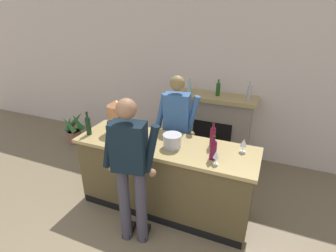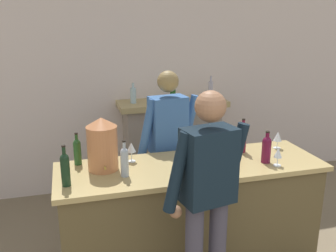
{
  "view_description": "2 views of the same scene",
  "coord_description": "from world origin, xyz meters",
  "px_view_note": "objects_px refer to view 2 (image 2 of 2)",
  "views": [
    {
      "loc": [
        1.03,
        -0.4,
        2.56
      ],
      "look_at": [
        -0.24,
        2.61,
        1.1
      ],
      "focal_mm": 28.0,
      "sensor_mm": 36.0,
      "label": 1
    },
    {
      "loc": [
        -1.15,
        -0.58,
        2.25
      ],
      "look_at": [
        -0.25,
        2.7,
        1.24
      ],
      "focal_mm": 40.0,
      "sensor_mm": 36.0,
      "label": 2
    }
  ],
  "objects_px": {
    "fireplace_stone": "(172,144)",
    "wine_glass_front_left": "(131,148)",
    "wine_bottle_port_short": "(125,161)",
    "wine_glass_back_row": "(180,159)",
    "wine_glass_by_dispenser": "(278,153)",
    "wine_bottle_chardonnay_pale": "(266,148)",
    "ice_bucket_steel": "(206,156)",
    "person_bartender": "(168,148)",
    "person_customer": "(207,202)",
    "wine_bottle_merlot_tall": "(243,137)",
    "wine_bottle_cabernet_heavy": "(77,150)",
    "wine_bottle_rose_blush": "(65,168)",
    "wine_glass_front_right": "(278,137)",
    "copper_dispenser": "(102,144)"
  },
  "relations": [
    {
      "from": "wine_bottle_rose_blush",
      "to": "wine_bottle_port_short",
      "type": "xyz_separation_m",
      "value": [
        0.46,
        0.06,
        -0.01
      ]
    },
    {
      "from": "wine_glass_front_right",
      "to": "wine_glass_front_left",
      "type": "bearing_deg",
      "value": 178.54
    },
    {
      "from": "wine_bottle_cabernet_heavy",
      "to": "wine_glass_front_right",
      "type": "distance_m",
      "value": 1.9
    },
    {
      "from": "person_bartender",
      "to": "copper_dispenser",
      "type": "xyz_separation_m",
      "value": [
        -0.7,
        -0.47,
        0.26
      ]
    },
    {
      "from": "wine_bottle_port_short",
      "to": "person_customer",
      "type": "bearing_deg",
      "value": -49.76
    },
    {
      "from": "wine_glass_front_left",
      "to": "person_bartender",
      "type": "bearing_deg",
      "value": 39.22
    },
    {
      "from": "ice_bucket_steel",
      "to": "wine_glass_by_dispenser",
      "type": "distance_m",
      "value": 0.62
    },
    {
      "from": "person_customer",
      "to": "wine_glass_front_left",
      "type": "distance_m",
      "value": 0.96
    },
    {
      "from": "wine_glass_back_row",
      "to": "person_bartender",
      "type": "bearing_deg",
      "value": 82.6
    },
    {
      "from": "wine_glass_front_right",
      "to": "wine_bottle_merlot_tall",
      "type": "bearing_deg",
      "value": 179.54
    },
    {
      "from": "person_customer",
      "to": "wine_bottle_merlot_tall",
      "type": "relative_size",
      "value": 5.48
    },
    {
      "from": "copper_dispenser",
      "to": "wine_bottle_port_short",
      "type": "xyz_separation_m",
      "value": [
        0.15,
        -0.19,
        -0.09
      ]
    },
    {
      "from": "wine_glass_back_row",
      "to": "wine_bottle_rose_blush",
      "type": "bearing_deg",
      "value": -178.36
    },
    {
      "from": "person_bartender",
      "to": "fireplace_stone",
      "type": "bearing_deg",
      "value": 72.09
    },
    {
      "from": "wine_bottle_rose_blush",
      "to": "wine_bottle_chardonnay_pale",
      "type": "xyz_separation_m",
      "value": [
        1.71,
        0.02,
        -0.01
      ]
    },
    {
      "from": "ice_bucket_steel",
      "to": "wine_bottle_chardonnay_pale",
      "type": "xyz_separation_m",
      "value": [
        0.53,
        -0.09,
        0.05
      ]
    },
    {
      "from": "wine_glass_front_right",
      "to": "wine_glass_front_left",
      "type": "distance_m",
      "value": 1.44
    },
    {
      "from": "wine_glass_front_left",
      "to": "wine_glass_by_dispenser",
      "type": "relative_size",
      "value": 1.1
    },
    {
      "from": "fireplace_stone",
      "to": "wine_glass_front_right",
      "type": "bearing_deg",
      "value": -65.59
    },
    {
      "from": "person_customer",
      "to": "copper_dispenser",
      "type": "xyz_separation_m",
      "value": [
        -0.64,
        0.76,
        0.23
      ]
    },
    {
      "from": "fireplace_stone",
      "to": "wine_glass_back_row",
      "type": "height_order",
      "value": "fireplace_stone"
    },
    {
      "from": "fireplace_stone",
      "to": "ice_bucket_steel",
      "type": "height_order",
      "value": "fireplace_stone"
    },
    {
      "from": "ice_bucket_steel",
      "to": "wine_glass_front_right",
      "type": "xyz_separation_m",
      "value": [
        0.82,
        0.21,
        0.03
      ]
    },
    {
      "from": "person_customer",
      "to": "wine_bottle_merlot_tall",
      "type": "xyz_separation_m",
      "value": [
        0.68,
        0.84,
        0.15
      ]
    },
    {
      "from": "wine_glass_by_dispenser",
      "to": "wine_bottle_chardonnay_pale",
      "type": "bearing_deg",
      "value": 121.26
    },
    {
      "from": "wine_bottle_cabernet_heavy",
      "to": "person_bartender",
      "type": "bearing_deg",
      "value": 18.23
    },
    {
      "from": "wine_bottle_merlot_tall",
      "to": "wine_glass_back_row",
      "type": "relative_size",
      "value": 2.05
    },
    {
      "from": "fireplace_stone",
      "to": "wine_bottle_merlot_tall",
      "type": "distance_m",
      "value": 1.56
    },
    {
      "from": "copper_dispenser",
      "to": "wine_glass_by_dispenser",
      "type": "xyz_separation_m",
      "value": [
        1.46,
        -0.32,
        -0.12
      ]
    },
    {
      "from": "person_customer",
      "to": "wine_glass_front_right",
      "type": "xyz_separation_m",
      "value": [
        1.06,
        0.84,
        0.12
      ]
    },
    {
      "from": "person_customer",
      "to": "wine_bottle_chardonnay_pale",
      "type": "distance_m",
      "value": 0.94
    },
    {
      "from": "copper_dispenser",
      "to": "ice_bucket_steel",
      "type": "height_order",
      "value": "copper_dispenser"
    },
    {
      "from": "fireplace_stone",
      "to": "person_bartender",
      "type": "bearing_deg",
      "value": -107.91
    },
    {
      "from": "copper_dispenser",
      "to": "wine_bottle_cabernet_heavy",
      "type": "xyz_separation_m",
      "value": [
        -0.2,
        0.17,
        -0.1
      ]
    },
    {
      "from": "fireplace_stone",
      "to": "wine_bottle_chardonnay_pale",
      "type": "bearing_deg",
      "value": -78.25
    },
    {
      "from": "wine_bottle_port_short",
      "to": "wine_glass_back_row",
      "type": "relative_size",
      "value": 1.91
    },
    {
      "from": "wine_glass_back_row",
      "to": "wine_glass_front_right",
      "type": "xyz_separation_m",
      "value": [
        1.09,
        0.29,
        0.0
      ]
    },
    {
      "from": "copper_dispenser",
      "to": "person_customer",
      "type": "bearing_deg",
      "value": -50.02
    },
    {
      "from": "wine_bottle_port_short",
      "to": "wine_glass_back_row",
      "type": "distance_m",
      "value": 0.46
    },
    {
      "from": "ice_bucket_steel",
      "to": "wine_glass_front_left",
      "type": "relative_size",
      "value": 1.29
    },
    {
      "from": "copper_dispenser",
      "to": "wine_bottle_rose_blush",
      "type": "xyz_separation_m",
      "value": [
        -0.31,
        -0.25,
        -0.08
      ]
    },
    {
      "from": "person_customer",
      "to": "ice_bucket_steel",
      "type": "relative_size",
      "value": 7.65
    },
    {
      "from": "fireplace_stone",
      "to": "wine_glass_back_row",
      "type": "bearing_deg",
      "value": -103.87
    },
    {
      "from": "wine_bottle_merlot_tall",
      "to": "wine_glass_back_row",
      "type": "height_order",
      "value": "wine_bottle_merlot_tall"
    },
    {
      "from": "wine_bottle_rose_blush",
      "to": "wine_bottle_chardonnay_pale",
      "type": "relative_size",
      "value": 1.13
    },
    {
      "from": "fireplace_stone",
      "to": "wine_glass_front_left",
      "type": "relative_size",
      "value": 8.32
    },
    {
      "from": "ice_bucket_steel",
      "to": "wine_glass_back_row",
      "type": "xyz_separation_m",
      "value": [
        -0.26,
        -0.08,
        0.03
      ]
    },
    {
      "from": "wine_bottle_cabernet_heavy",
      "to": "wine_bottle_rose_blush",
      "type": "bearing_deg",
      "value": -104.16
    },
    {
      "from": "ice_bucket_steel",
      "to": "wine_bottle_rose_blush",
      "type": "distance_m",
      "value": 1.19
    },
    {
      "from": "person_bartender",
      "to": "ice_bucket_steel",
      "type": "height_order",
      "value": "person_bartender"
    }
  ]
}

